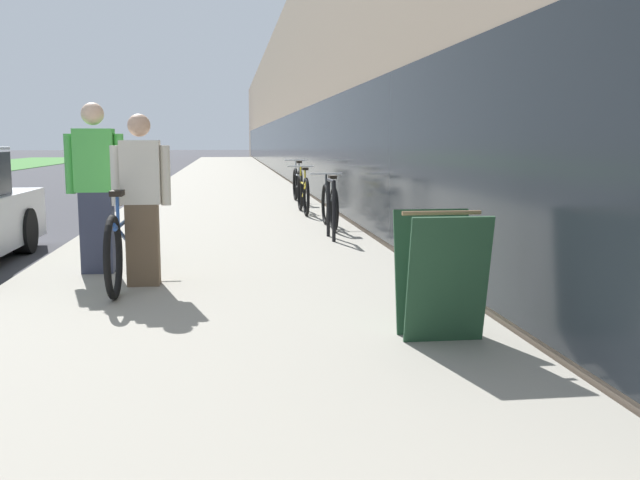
{
  "coord_description": "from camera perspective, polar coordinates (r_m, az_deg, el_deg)",
  "views": [
    {
      "loc": [
        6.13,
        -4.7,
        1.48
      ],
      "look_at": [
        8.43,
        13.15,
        -1.03
      ],
      "focal_mm": 40.0,
      "sensor_mm": 36.0,
      "label": 1
    }
  ],
  "objects": [
    {
      "name": "bike_rack_hoop",
      "position": [
        10.0,
        0.89,
        3.0
      ],
      "size": [
        0.05,
        0.6,
        0.84
      ],
      "color": "black",
      "rests_on": "sidewalk_slab"
    },
    {
      "name": "person_rider",
      "position": [
        6.97,
        -14.09,
        3.11
      ],
      "size": [
        0.55,
        0.22,
        1.62
      ],
      "color": "brown",
      "rests_on": "sidewalk_slab"
    },
    {
      "name": "storefront_facade",
      "position": [
        34.47,
        4.56,
        10.63
      ],
      "size": [
        10.01,
        70.0,
        6.21
      ],
      "color": "gray",
      "rests_on": "ground"
    },
    {
      "name": "tandem_bicycle",
      "position": [
        7.37,
        -15.1,
        0.03
      ],
      "size": [
        0.52,
        2.66,
        0.94
      ],
      "color": "black",
      "rests_on": "sidewalk_slab"
    },
    {
      "name": "cruiser_bike_nearest",
      "position": [
        11.28,
        0.78,
        2.81
      ],
      "size": [
        0.52,
        1.63,
        0.85
      ],
      "color": "black",
      "rests_on": "sidewalk_slab"
    },
    {
      "name": "cruiser_bike_farthest",
      "position": [
        16.06,
        -1.8,
        4.46
      ],
      "size": [
        0.52,
        1.81,
        0.95
      ],
      "color": "black",
      "rests_on": "sidewalk_slab"
    },
    {
      "name": "sandwich_board_sign",
      "position": [
        5.05,
        9.6,
        -2.73
      ],
      "size": [
        0.56,
        0.56,
        0.9
      ],
      "color": "#23472D",
      "rests_on": "sidewalk_slab"
    },
    {
      "name": "person_bystander",
      "position": [
        7.77,
        -17.51,
        3.98
      ],
      "size": [
        0.6,
        0.23,
        1.76
      ],
      "color": "#33384C",
      "rests_on": "sidewalk_slab"
    },
    {
      "name": "sidewalk_slab",
      "position": [
        25.74,
        -7.55,
        4.71
      ],
      "size": [
        4.22,
        70.0,
        0.11
      ],
      "color": "gray",
      "rests_on": "ground"
    },
    {
      "name": "cruiser_bike_middle",
      "position": [
        13.6,
        -1.36,
        3.74
      ],
      "size": [
        0.52,
        1.78,
        0.89
      ],
      "color": "black",
      "rests_on": "sidewalk_slab"
    }
  ]
}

